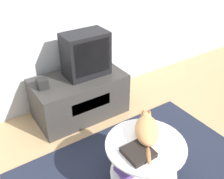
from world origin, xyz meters
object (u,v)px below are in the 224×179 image
(tv, at_px, (86,54))
(cat, at_px, (147,129))
(speaker, at_px, (42,84))
(dvd_box, at_px, (138,152))

(tv, distance_m, cat, 1.14)
(tv, xyz_separation_m, cat, (-0.06, -1.11, -0.22))
(speaker, distance_m, dvd_box, 1.26)
(cat, bearing_deg, dvd_box, 161.47)
(tv, distance_m, speaker, 0.55)
(tv, xyz_separation_m, speaker, (-0.52, -0.01, -0.19))
(cat, bearing_deg, tv, 34.41)
(tv, height_order, speaker, tv)
(tv, relative_size, cat, 1.01)
(dvd_box, bearing_deg, cat, 33.88)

